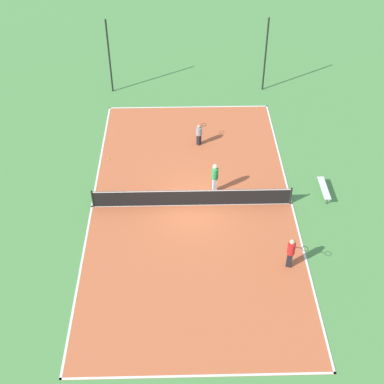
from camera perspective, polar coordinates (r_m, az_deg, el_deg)
ground_plane at (r=28.19m, az=-0.00°, el=-1.41°), size 80.00×80.00×0.00m
court_surface at (r=28.18m, az=-0.00°, el=-1.39°), size 10.64×20.08×0.02m
tennis_net at (r=27.83m, az=-0.00°, el=-0.55°), size 10.44×0.10×1.04m
bench at (r=29.49m, az=13.90°, el=0.38°), size 0.36×1.92×0.45m
player_far_green at (r=28.41m, az=2.45°, el=1.71°), size 0.41×0.41×1.80m
player_baseline_gray at (r=32.19m, az=0.76°, el=6.28°), size 0.76×0.97×1.38m
player_coach_red at (r=24.78m, az=10.52°, el=-6.23°), size 0.99×0.59×1.69m
tennis_ball_left_sideline at (r=36.32m, az=6.98°, el=8.84°), size 0.07×0.07×0.07m
tennis_ball_right_alley at (r=31.65m, az=-8.91°, el=3.46°), size 0.07×0.07×0.07m
fence_post_back_left at (r=37.45m, az=-8.82°, el=14.07°), size 0.12×0.12×5.18m
fence_post_back_right at (r=37.59m, az=7.85°, el=14.27°), size 0.12×0.12×5.18m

